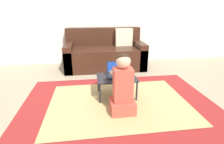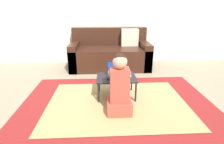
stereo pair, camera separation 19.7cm
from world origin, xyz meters
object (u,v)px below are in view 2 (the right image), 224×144
laptop_desk (116,79)px  laptop (116,74)px  person_seated (119,87)px  computer_mouse (129,76)px  couch (110,54)px

laptop_desk → laptop: 0.07m
person_seated → computer_mouse: bearing=66.6°
laptop_desk → laptop: laptop is taller
laptop_desk → person_seated: 0.42m
couch → laptop_desk: couch is taller
couch → laptop_desk: (0.03, -1.36, -0.02)m
laptop_desk → laptop: bearing=101.3°
couch → laptop_desk: 1.36m
couch → computer_mouse: 1.38m
computer_mouse → couch: bearing=98.7°
couch → laptop_desk: size_ratio=2.96×
computer_mouse → laptop_desk: bearing=179.4°
computer_mouse → person_seated: size_ratio=0.14×
laptop → laptop_desk: bearing=-78.7°
couch → laptop: size_ratio=6.33×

